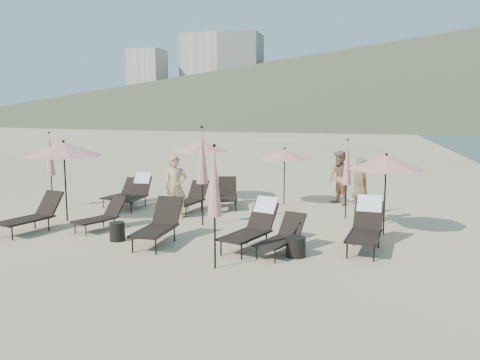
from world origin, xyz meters
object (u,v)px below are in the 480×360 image
(lounger_9, at_px, (227,194))
(side_table_0, at_px, (117,231))
(umbrella_closed_2, at_px, (50,155))
(umbrella_closed_1, at_px, (347,163))
(umbrella_open_2, at_px, (202,146))
(umbrella_closed_0, at_px, (214,183))
(beachgoer_b, at_px, (340,178))
(lounger_0, at_px, (33,215))
(beachgoer_c, at_px, (360,191))
(umbrella_open_0, at_px, (64,149))
(lounger_6, at_px, (122,193))
(lounger_1, at_px, (102,215))
(lounger_5, at_px, (366,225))
(lounger_4, at_px, (282,236))
(lounger_8, at_px, (191,198))
(beachgoer_a, at_px, (176,188))
(umbrella_open_1, at_px, (386,163))
(lounger_2, at_px, (159,224))
(side_table_1, at_px, (296,247))
(umbrella_closed_3, at_px, (202,157))
(umbrella_open_3, at_px, (285,154))
(lounger_3, at_px, (253,225))

(lounger_9, distance_m, side_table_0, 5.06)
(umbrella_closed_2, bearing_deg, umbrella_closed_1, 6.02)
(umbrella_open_2, relative_size, umbrella_closed_0, 0.89)
(side_table_0, distance_m, beachgoer_b, 8.06)
(lounger_0, distance_m, beachgoer_c, 8.96)
(side_table_0, relative_size, beachgoer_b, 0.25)
(umbrella_open_0, height_order, umbrella_closed_0, umbrella_closed_0)
(umbrella_closed_1, xyz_separation_m, umbrella_closed_2, (-9.62, -1.01, 0.11))
(beachgoer_b, bearing_deg, lounger_6, -114.84)
(lounger_1, distance_m, lounger_5, 6.91)
(lounger_1, xyz_separation_m, lounger_4, (5.12, -0.84, 0.00))
(umbrella_closed_2, bearing_deg, umbrella_closed_0, -31.57)
(lounger_5, xyz_separation_m, umbrella_open_0, (-8.51, 0.56, 1.56))
(lounger_4, height_order, lounger_8, lounger_8)
(lounger_5, relative_size, beachgoer_a, 1.00)
(umbrella_open_1, distance_m, umbrella_closed_1, 2.04)
(lounger_2, xyz_separation_m, umbrella_open_1, (5.22, 2.44, 1.40))
(lounger_4, height_order, umbrella_closed_2, umbrella_closed_2)
(lounger_2, xyz_separation_m, lounger_8, (-0.71, 3.77, -0.05))
(umbrella_open_0, bearing_deg, lounger_5, -3.77)
(lounger_8, xyz_separation_m, umbrella_open_1, (5.93, -1.33, 1.44))
(lounger_4, height_order, umbrella_closed_1, umbrella_closed_1)
(lounger_2, xyz_separation_m, umbrella_open_0, (-3.70, 1.52, 1.62))
(lounger_2, relative_size, beachgoer_c, 0.96)
(lounger_2, bearing_deg, side_table_1, -4.91)
(lounger_9, xyz_separation_m, umbrella_closed_2, (-5.66, -1.70, 1.33))
(lounger_8, distance_m, umbrella_closed_2, 4.98)
(side_table_0, bearing_deg, umbrella_closed_3, 55.28)
(lounger_4, distance_m, lounger_6, 7.71)
(lounger_1, distance_m, lounger_4, 5.19)
(lounger_8, relative_size, umbrella_open_3, 0.85)
(umbrella_open_3, xyz_separation_m, umbrella_closed_1, (2.19, -1.61, -0.10))
(beachgoer_a, relative_size, beachgoer_b, 1.01)
(lounger_4, height_order, side_table_1, lounger_4)
(lounger_9, distance_m, umbrella_open_2, 2.21)
(beachgoer_b, bearing_deg, lounger_0, -91.41)
(side_table_0, bearing_deg, beachgoer_a, 82.05)
(side_table_0, distance_m, beachgoer_a, 2.82)
(lounger_4, distance_m, umbrella_open_0, 7.09)
(lounger_5, bearing_deg, side_table_0, -165.24)
(lounger_6, xyz_separation_m, beachgoer_c, (8.02, -0.77, 0.54))
(umbrella_open_3, relative_size, side_table_0, 4.30)
(lounger_3, xyz_separation_m, umbrella_closed_1, (1.88, 3.87, 1.14))
(lounger_9, relative_size, umbrella_closed_3, 0.64)
(lounger_0, relative_size, umbrella_open_1, 0.87)
(umbrella_open_2, height_order, umbrella_closed_3, umbrella_closed_3)
(lounger_1, height_order, umbrella_open_1, umbrella_open_1)
(umbrella_open_2, distance_m, side_table_1, 7.60)
(lounger_9, xyz_separation_m, umbrella_closed_3, (0.15, -2.78, 1.50))
(side_table_0, bearing_deg, side_table_1, -1.21)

